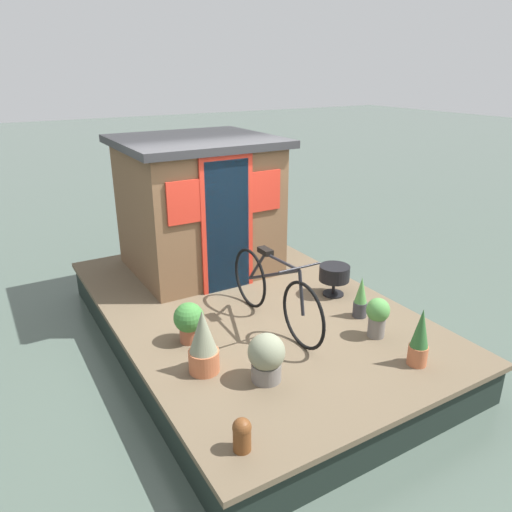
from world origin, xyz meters
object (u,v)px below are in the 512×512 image
at_px(potted_plant_basil, 378,315).
at_px(charcoal_grill, 334,274).
at_px(potted_plant_geranium, 420,338).
at_px(potted_plant_thyme, 189,321).
at_px(houseboat_cabin, 199,205).
at_px(potted_plant_fern, 266,357).
at_px(potted_plant_lavender, 361,298).
at_px(mooring_bollard, 242,434).
at_px(potted_plant_mint, 203,343).
at_px(bicycle, 274,292).

distance_m(potted_plant_basil, charcoal_grill, 1.08).
bearing_deg(potted_plant_geranium, potted_plant_thyme, 48.75).
xyz_separation_m(houseboat_cabin, potted_plant_fern, (-2.84, 0.63, -0.70)).
bearing_deg(charcoal_grill, potted_plant_lavender, 170.07).
bearing_deg(houseboat_cabin, mooring_bollard, 160.23).
xyz_separation_m(potted_plant_mint, potted_plant_geranium, (-0.96, -1.85, -0.02)).
xyz_separation_m(potted_plant_geranium, charcoal_grill, (1.66, -0.29, -0.01)).
xyz_separation_m(potted_plant_lavender, potted_plant_fern, (-0.50, 1.60, 0.01)).
relative_size(bicycle, potted_plant_thyme, 4.12).
relative_size(bicycle, potted_plant_basil, 4.08).
relative_size(potted_plant_mint, potted_plant_thyme, 1.47).
distance_m(potted_plant_basil, potted_plant_lavender, 0.46).
xyz_separation_m(bicycle, potted_plant_geranium, (-1.39, -0.78, -0.11)).
bearing_deg(potted_plant_fern, houseboat_cabin, -12.50).
distance_m(potted_plant_basil, mooring_bollard, 2.21).
bearing_deg(mooring_bollard, houseboat_cabin, -19.77).
height_order(bicycle, potted_plant_thyme, bicycle).
xyz_separation_m(potted_plant_fern, charcoal_grill, (1.12, -1.71, 0.04)).
relative_size(potted_plant_thyme, potted_plant_lavender, 0.89).
relative_size(potted_plant_lavender, potted_plant_fern, 1.05).
relative_size(potted_plant_mint, potted_plant_fern, 1.37).
height_order(bicycle, mooring_bollard, bicycle).
bearing_deg(potted_plant_thyme, potted_plant_basil, -117.57).
relative_size(bicycle, charcoal_grill, 4.61).
bearing_deg(bicycle, houseboat_cabin, 0.02).
relative_size(potted_plant_mint, potted_plant_lavender, 1.31).
xyz_separation_m(bicycle, potted_plant_mint, (-0.43, 1.07, -0.09)).
bearing_deg(houseboat_cabin, potted_plant_thyme, 152.12).
bearing_deg(houseboat_cabin, potted_plant_mint, 156.09).
xyz_separation_m(potted_plant_basil, potted_plant_lavender, (0.43, -0.15, -0.02)).
distance_m(potted_plant_lavender, mooring_bollard, 2.52).
xyz_separation_m(potted_plant_thyme, potted_plant_lavender, (-0.50, -1.94, -0.01)).
xyz_separation_m(bicycle, charcoal_grill, (0.27, -1.08, -0.12)).
bearing_deg(potted_plant_lavender, potted_plant_thyme, 75.58).
bearing_deg(houseboat_cabin, bicycle, -179.98).
relative_size(potted_plant_geranium, mooring_bollard, 2.14).
height_order(potted_plant_mint, potted_plant_fern, potted_plant_mint).
xyz_separation_m(potted_plant_fern, potted_plant_geranium, (-0.54, -1.41, 0.04)).
bearing_deg(potted_plant_mint, bicycle, -68.13).
relative_size(houseboat_cabin, bicycle, 1.13).
distance_m(potted_plant_thyme, potted_plant_geranium, 2.33).
height_order(potted_plant_thyme, mooring_bollard, potted_plant_thyme).
relative_size(potted_plant_basil, charcoal_grill, 1.13).
bearing_deg(potted_plant_geranium, houseboat_cabin, 13.07).
relative_size(potted_plant_geranium, charcoal_grill, 1.53).
xyz_separation_m(potted_plant_basil, mooring_bollard, (-0.74, 2.08, -0.10)).
height_order(houseboat_cabin, potted_plant_thyme, houseboat_cabin).
bearing_deg(charcoal_grill, bicycle, 103.93).
relative_size(potted_plant_thyme, potted_plant_basil, 0.99).
xyz_separation_m(houseboat_cabin, bicycle, (-1.98, -0.00, -0.54)).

